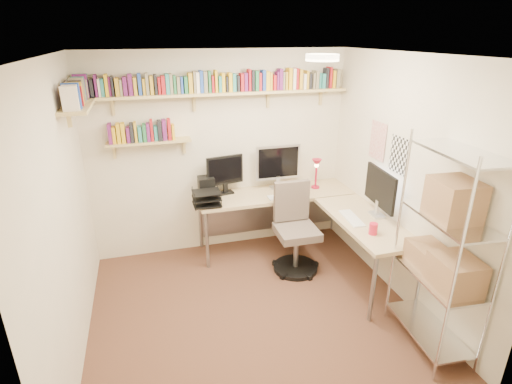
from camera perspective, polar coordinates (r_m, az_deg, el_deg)
ground at (r=4.28m, az=-0.40°, el=-16.67°), size 3.20×3.20×0.00m
room_shell at (r=3.54m, az=-0.40°, el=3.41°), size 3.24×3.04×2.52m
wall_shelves at (r=4.60m, az=-10.10°, el=13.46°), size 3.12×1.09×0.79m
corner_desk at (r=4.86m, az=4.54°, el=-1.16°), size 2.09×2.04×1.36m
office_chair at (r=4.77m, az=5.57°, el=-6.04°), size 0.56×0.57×1.06m
wire_rack at (r=3.66m, az=25.64°, el=-6.43°), size 0.47×0.86×1.92m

